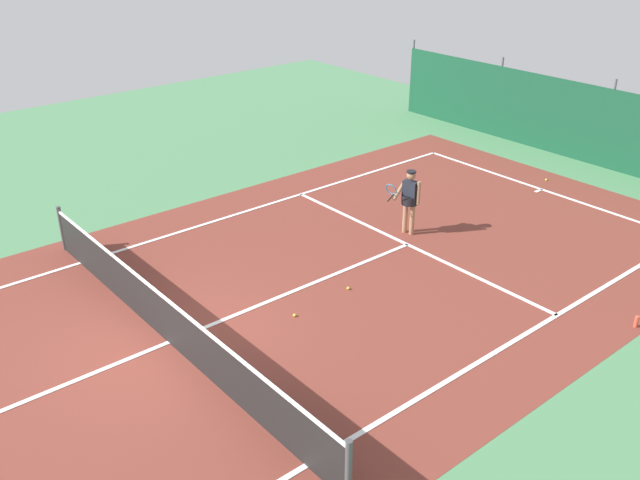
# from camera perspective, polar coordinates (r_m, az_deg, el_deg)

# --- Properties ---
(ground_plane) EXTENTS (36.00, 36.00, 0.00)m
(ground_plane) POSITION_cam_1_polar(r_m,az_deg,el_deg) (13.53, -12.17, -8.16)
(ground_plane) COLOR #4C8456
(court_surface) EXTENTS (11.02, 26.60, 0.01)m
(court_surface) POSITION_cam_1_polar(r_m,az_deg,el_deg) (13.53, -12.17, -8.15)
(court_surface) COLOR brown
(court_surface) RESTS_ON ground
(tennis_net) EXTENTS (10.12, 0.10, 1.10)m
(tennis_net) POSITION_cam_1_polar(r_m,az_deg,el_deg) (13.25, -12.37, -6.34)
(tennis_net) COLOR black
(tennis_net) RESTS_ON ground
(back_fence) EXTENTS (16.30, 0.98, 2.70)m
(back_fence) POSITION_cam_1_polar(r_m,az_deg,el_deg) (23.66, 22.66, 7.36)
(back_fence) COLOR #14472D
(back_fence) RESTS_ON ground
(tennis_player) EXTENTS (0.62, 0.81, 1.64)m
(tennis_player) POSITION_cam_1_polar(r_m,az_deg,el_deg) (17.09, 7.29, 3.46)
(tennis_player) COLOR #9E7051
(tennis_player) RESTS_ON ground
(tennis_ball_near_player) EXTENTS (0.07, 0.07, 0.07)m
(tennis_ball_near_player) POSITION_cam_1_polar(r_m,az_deg,el_deg) (21.65, 17.95, 4.69)
(tennis_ball_near_player) COLOR #CCDB33
(tennis_ball_near_player) RESTS_ON ground
(tennis_ball_midcourt) EXTENTS (0.07, 0.07, 0.07)m
(tennis_ball_midcourt) POSITION_cam_1_polar(r_m,az_deg,el_deg) (13.97, -2.09, -6.15)
(tennis_ball_midcourt) COLOR #CCDB33
(tennis_ball_midcourt) RESTS_ON ground
(tennis_ball_by_sideline) EXTENTS (0.07, 0.07, 0.07)m
(tennis_ball_by_sideline) POSITION_cam_1_polar(r_m,az_deg,el_deg) (14.88, 2.32, -3.95)
(tennis_ball_by_sideline) COLOR #CCDB33
(tennis_ball_by_sideline) RESTS_ON ground
(water_bottle) EXTENTS (0.08, 0.08, 0.24)m
(water_bottle) POSITION_cam_1_polar(r_m,az_deg,el_deg) (14.92, 24.37, -6.08)
(water_bottle) COLOR #D84C38
(water_bottle) RESTS_ON ground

